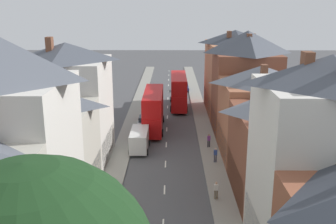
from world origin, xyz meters
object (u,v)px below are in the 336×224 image
double_decker_bus_mid_street (153,109)px  car_near_blue (144,121)px  double_decker_bus_lead (179,91)px  pedestrian_mid_right (215,154)px  pedestrian_far_left (209,140)px  car_parked_right_a (184,86)px  pedestrian_mid_left (216,189)px  delivery_van (139,139)px

double_decker_bus_mid_street → car_near_blue: bearing=142.3°
double_decker_bus_lead → car_near_blue: bearing=-114.2°
car_near_blue → pedestrian_mid_right: pedestrian_mid_right is taller
double_decker_bus_lead → pedestrian_far_left: 19.40m
car_parked_right_a → pedestrian_mid_left: bearing=-88.2°
car_parked_right_a → pedestrian_mid_left: size_ratio=2.63×
double_decker_bus_lead → pedestrian_far_left: bearing=-80.3°
pedestrian_far_left → double_decker_bus_lead: bearing=99.7°
delivery_van → pedestrian_far_left: 8.19m
double_decker_bus_lead → double_decker_bus_mid_street: bearing=-106.8°
pedestrian_mid_right → car_parked_right_a: bearing=93.5°
double_decker_bus_lead → pedestrian_far_left: size_ratio=6.71×
car_near_blue → car_parked_right_a: size_ratio=0.97×
double_decker_bus_lead → car_parked_right_a: double_decker_bus_lead is taller
double_decker_bus_lead → pedestrian_mid_right: size_ratio=6.71×
pedestrian_mid_left → pedestrian_far_left: size_ratio=1.00×
pedestrian_mid_right → car_near_blue: bearing=123.6°
double_decker_bus_mid_street → car_near_blue: size_ratio=2.63×
car_parked_right_a → pedestrian_mid_left: (1.41, -44.80, 0.22)m
pedestrian_far_left → double_decker_bus_mid_street: bearing=133.9°
pedestrian_mid_left → pedestrian_far_left: 12.82m
double_decker_bus_mid_street → car_parked_right_a: 25.42m
car_near_blue → delivery_van: bearing=-90.0°
pedestrian_far_left → pedestrian_mid_left: bearing=-92.4°
double_decker_bus_mid_street → pedestrian_far_left: 10.06m
car_parked_right_a → pedestrian_mid_right: 36.65m
pedestrian_far_left → pedestrian_mid_right: bearing=-86.5°
double_decker_bus_lead → pedestrian_far_left: double_decker_bus_lead is taller
double_decker_bus_mid_street → delivery_van: size_ratio=2.08×
delivery_van → pedestrian_far_left: size_ratio=3.23×
double_decker_bus_mid_street → car_near_blue: (-1.29, 1.00, -2.00)m
double_decker_bus_mid_street → double_decker_bus_lead: bearing=73.2°
double_decker_bus_mid_street → pedestrian_far_left: bearing=-46.1°
double_decker_bus_lead → car_parked_right_a: 13.17m
double_decker_bus_mid_street → car_near_blue: double_decker_bus_mid_street is taller
car_near_blue → delivery_van: 8.84m
car_parked_right_a → delivery_van: bearing=-100.7°
car_parked_right_a → pedestrian_mid_right: size_ratio=2.63×
car_near_blue → car_parked_right_a: bearing=75.4°
double_decker_bus_mid_street → pedestrian_mid_right: size_ratio=6.71×
double_decker_bus_mid_street → pedestrian_mid_right: 13.84m
delivery_van → pedestrian_mid_right: (8.44, -3.89, -0.30)m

